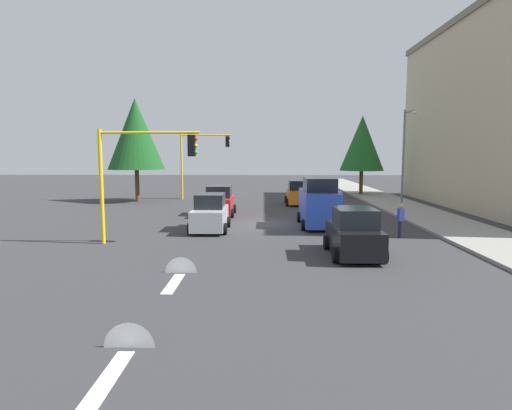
# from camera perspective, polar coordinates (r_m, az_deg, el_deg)

# --- Properties ---
(ground_plane) EXTENTS (120.00, 120.00, 0.00)m
(ground_plane) POSITION_cam_1_polar(r_m,az_deg,el_deg) (26.37, 1.25, -2.39)
(ground_plane) COLOR #353538
(sidewalk_kerb) EXTENTS (80.00, 4.00, 0.15)m
(sidewalk_kerb) POSITION_cam_1_polar(r_m,az_deg,el_deg) (33.07, 19.72, -0.82)
(sidewalk_kerb) COLOR gray
(sidewalk_kerb) RESTS_ON ground
(lane_arrow_near) EXTENTS (2.40, 1.10, 1.10)m
(lane_arrow_near) POSITION_cam_1_polar(r_m,az_deg,el_deg) (15.38, -9.92, -9.03)
(lane_arrow_near) COLOR silver
(lane_arrow_near) RESTS_ON ground
(lane_arrow_mid) EXTENTS (2.40, 1.10, 1.10)m
(lane_arrow_mid) POSITION_cam_1_polar(r_m,az_deg,el_deg) (9.90, -16.79, -18.28)
(lane_arrow_mid) COLOR silver
(lane_arrow_mid) RESTS_ON ground
(traffic_signal_far_right) EXTENTS (0.36, 4.59, 5.91)m
(traffic_signal_far_right) POSITION_cam_1_polar(r_m,az_deg,el_deg) (40.44, -7.04, 6.62)
(traffic_signal_far_right) COLOR yellow
(traffic_signal_far_right) RESTS_ON ground
(traffic_signal_near_right) EXTENTS (0.36, 4.59, 5.20)m
(traffic_signal_near_right) POSITION_cam_1_polar(r_m,az_deg,el_deg) (20.79, -14.39, 5.24)
(traffic_signal_near_right) COLOR yellow
(traffic_signal_near_right) RESTS_ON ground
(street_lamp_curbside) EXTENTS (2.15, 0.28, 7.00)m
(street_lamp_curbside) POSITION_cam_1_polar(r_m,az_deg,el_deg) (31.10, 18.57, 6.68)
(street_lamp_curbside) COLOR slate
(street_lamp_curbside) RESTS_ON ground
(tree_roadside_far) EXTENTS (4.26, 4.26, 7.79)m
(tree_roadside_far) POSITION_cam_1_polar(r_m,az_deg,el_deg) (45.10, 13.42, 7.68)
(tree_roadside_far) COLOR brown
(tree_roadside_far) RESTS_ON ground
(tree_opposite_side) EXTENTS (4.78, 4.78, 8.77)m
(tree_opposite_side) POSITION_cam_1_polar(r_m,az_deg,el_deg) (39.60, -15.14, 8.76)
(tree_opposite_side) COLOR brown
(tree_opposite_side) RESTS_ON ground
(delivery_van_blue) EXTENTS (4.80, 2.22, 2.77)m
(delivery_van_blue) POSITION_cam_1_polar(r_m,az_deg,el_deg) (25.57, 8.05, 0.16)
(delivery_van_blue) COLOR blue
(delivery_van_blue) RESTS_ON ground
(car_red) EXTENTS (3.75, 2.11, 1.98)m
(car_red) POSITION_cam_1_polar(r_m,az_deg,el_deg) (29.93, -4.73, 0.39)
(car_red) COLOR red
(car_red) RESTS_ON ground
(car_black) EXTENTS (3.92, 2.05, 1.98)m
(car_black) POSITION_cam_1_polar(r_m,az_deg,el_deg) (18.39, 12.41, -3.66)
(car_black) COLOR black
(car_black) RESTS_ON ground
(car_silver) EXTENTS (3.77, 2.00, 1.98)m
(car_silver) POSITION_cam_1_polar(r_m,az_deg,el_deg) (24.00, -5.91, -1.16)
(car_silver) COLOR #B2B5BA
(car_silver) RESTS_ON ground
(car_orange) EXTENTS (3.68, 2.03, 1.98)m
(car_orange) POSITION_cam_1_polar(r_m,az_deg,el_deg) (36.21, 5.40, 1.46)
(car_orange) COLOR orange
(car_orange) RESTS_ON ground
(pedestrian_crossing) EXTENTS (0.40, 0.24, 1.70)m
(pedestrian_crossing) POSITION_cam_1_polar(r_m,az_deg,el_deg) (22.94, 18.03, -1.77)
(pedestrian_crossing) COLOR #262638
(pedestrian_crossing) RESTS_ON ground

